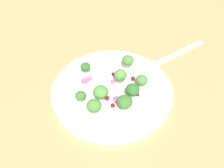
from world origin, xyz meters
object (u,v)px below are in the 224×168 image
at_px(plate, 112,90).
at_px(fork, 171,56).
at_px(broccoli_floret_0, 101,92).
at_px(broccoli_floret_2, 94,106).
at_px(broccoli_floret_1, 125,102).

xyz_separation_m(plate, fork, (-0.09, -0.16, -0.01)).
distance_m(broccoli_floret_0, fork, 0.22).
relative_size(broccoli_floret_2, fork, 0.18).
xyz_separation_m(broccoli_floret_2, fork, (-0.10, -0.23, -0.03)).
distance_m(plate, broccoli_floret_2, 0.08).
bearing_deg(broccoli_floret_0, fork, -119.13).
relative_size(broccoli_floret_1, broccoli_floret_2, 1.07).
relative_size(plate, broccoli_floret_0, 8.21).
distance_m(plate, broccoli_floret_0, 0.04).
bearing_deg(plate, broccoli_floret_2, 82.42).
bearing_deg(broccoli_floret_2, broccoli_floret_0, -86.70).
relative_size(plate, fork, 1.55).
height_order(plate, broccoli_floret_2, broccoli_floret_2).
height_order(broccoli_floret_1, broccoli_floret_2, broccoli_floret_2).
relative_size(plate, broccoli_floret_1, 8.24).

